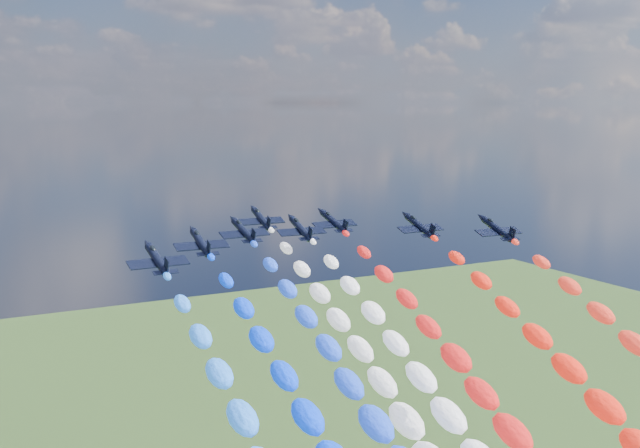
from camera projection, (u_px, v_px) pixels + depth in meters
jet_0 at (157, 259)px, 126.56m from camera, size 10.11×13.58×6.83m
jet_1 at (201, 242)px, 141.75m from camera, size 10.22×13.67×6.83m
jet_2 at (243, 231)px, 154.56m from camera, size 10.20×13.65×6.83m
jet_3 at (301, 229)px, 157.20m from camera, size 10.37×13.77×6.83m
jet_4 at (261, 219)px, 171.05m from camera, size 10.42×13.80×6.83m
trail_4 at (394, 417)px, 128.25m from camera, size 5.71×101.89×53.66m
jet_5 at (333, 222)px, 166.64m from camera, size 10.51×13.87×6.83m
trail_5 at (496, 428)px, 123.83m from camera, size 5.71×101.89×53.66m
jet_6 at (419, 226)px, 160.92m from camera, size 9.81×13.37×6.83m
trail_6 at (621, 444)px, 118.12m from camera, size 5.71×101.89×53.66m
jet_7 at (497, 229)px, 156.93m from camera, size 10.27×13.70×6.83m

